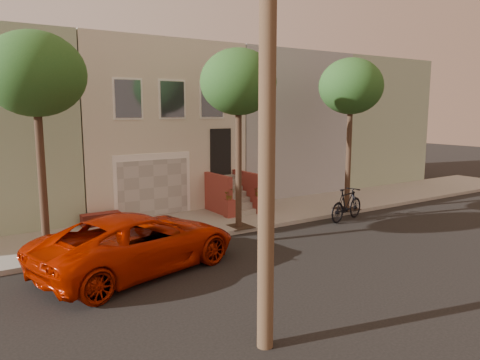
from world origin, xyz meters
TOP-DOWN VIEW (x-y plane):
  - ground at (0.00, 0.00)m, footprint 90.00×90.00m
  - sidewalk at (0.00, 5.35)m, footprint 40.00×3.70m
  - house_row at (0.00, 11.19)m, footprint 33.10×11.70m
  - tree_left at (-5.50, 3.90)m, footprint 2.70×2.57m
  - tree_mid at (1.00, 3.90)m, footprint 2.70×2.57m
  - tree_right at (6.50, 3.90)m, footprint 2.70×2.57m
  - pickup_truck at (-3.49, 1.96)m, footprint 6.19×4.02m
  - motorcycle at (5.43, 2.88)m, footprint 2.26×1.10m

SIDE VIEW (x-z plane):
  - ground at x=0.00m, z-range 0.00..0.00m
  - sidewalk at x=0.00m, z-range 0.00..0.15m
  - motorcycle at x=5.43m, z-range 0.00..1.31m
  - pickup_truck at x=-3.49m, z-range 0.00..1.59m
  - house_row at x=0.00m, z-range 0.14..7.14m
  - tree_left at x=-5.50m, z-range 2.11..8.41m
  - tree_mid at x=1.00m, z-range 2.11..8.41m
  - tree_right at x=6.50m, z-range 2.11..8.41m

